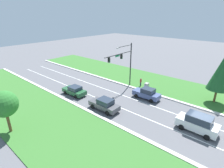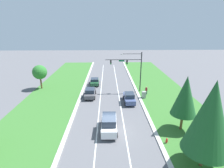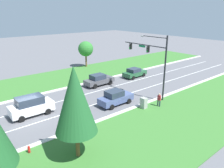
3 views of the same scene
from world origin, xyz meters
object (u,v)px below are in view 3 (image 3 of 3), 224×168
Objects in this scene: utility_cabinet at (144,103)px; pedestrian at (159,99)px; fire_hydrant at (29,150)px; traffic_signal_mast at (153,56)px; conifer_near_right_tree at (75,100)px; slate_blue_sedan at (116,98)px; graphite_sedan at (99,80)px; oak_near_left_tree at (86,49)px; white_suv at (31,106)px; forest_sedan at (134,73)px.

pedestrian reaches higher than utility_cabinet.
utility_cabinet is at bearing 89.95° from fire_hydrant.
pedestrian is (0.82, 1.76, 0.26)m from utility_cabinet.
traffic_signal_mast reaches higher than conifer_near_right_tree.
slate_blue_sedan is at bearing 123.38° from conifer_near_right_tree.
traffic_signal_mast is 17.85m from fire_hydrant.
graphite_sedan is (-7.17, 2.76, -0.02)m from slate_blue_sedan.
pedestrian is 2.41× the size of fire_hydrant.
utility_cabinet is 22.13m from oak_near_left_tree.
white_suv is 0.98× the size of graphite_sedan.
traffic_signal_mast is at bearing -41.02° from pedestrian.
fire_hydrant is (2.97, -11.60, -0.54)m from slate_blue_sedan.
fire_hydrant is at bearing 78.62° from pedestrian.
graphite_sedan reaches higher than fire_hydrant.
pedestrian is at bearing 99.14° from conifer_near_right_tree.
utility_cabinet is (9.80, -8.34, -0.11)m from forest_sedan.
utility_cabinet is 0.80× the size of pedestrian.
conifer_near_right_tree is at bearing -75.14° from utility_cabinet.
forest_sedan is at bearing 100.35° from white_suv.
forest_sedan is 12.48m from pedestrian.
fire_hydrant is (10.14, -14.35, -0.52)m from graphite_sedan.
forest_sedan reaches higher than fire_hydrant.
forest_sedan is 3.31× the size of utility_cabinet.
white_suv is 10.14m from conifer_near_right_tree.
fire_hydrant is 28.75m from oak_near_left_tree.
traffic_signal_mast is 10.14m from forest_sedan.
oak_near_left_tree is at bearing 173.30° from traffic_signal_mast.
fire_hydrant is at bearing -83.03° from traffic_signal_mast.
traffic_signal_mast is 1.74× the size of graphite_sedan.
slate_blue_sedan is 11.98m from fire_hydrant.
traffic_signal_mast is at bearing 79.89° from slate_blue_sedan.
white_suv is 0.89× the size of oak_near_left_tree.
slate_blue_sedan reaches higher than utility_cabinet.
utility_cabinet is (2.98, 1.76, -0.21)m from slate_blue_sedan.
fire_hydrant is (-0.83, -15.12, -0.59)m from pedestrian.
conifer_near_right_tree is (2.80, 2.84, 4.42)m from fire_hydrant.
slate_blue_sedan is 3.33× the size of utility_cabinet.
graphite_sedan is at bearing -161.85° from traffic_signal_mast.
conifer_near_right_tree reaches higher than forest_sedan.
oak_near_left_tree reaches higher than forest_sedan.
pedestrian is at bearing 42.15° from slate_blue_sedan.
forest_sedan is at bearing 148.61° from traffic_signal_mast.
forest_sedan is 6.36× the size of fire_hydrant.
forest_sedan is at bearing 114.27° from fire_hydrant.
white_suv is 12.58m from utility_cabinet.
white_suv is 22.13m from oak_near_left_tree.
forest_sedan is 0.86× the size of oak_near_left_tree.
graphite_sedan is (-0.35, -7.35, 0.09)m from forest_sedan.
conifer_near_right_tree is at bearing -59.31° from forest_sedan.
slate_blue_sedan reaches higher than fire_hydrant.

